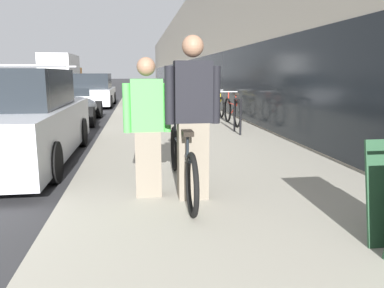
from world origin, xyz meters
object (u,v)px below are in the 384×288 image
at_px(moving_truck, 62,73).
at_px(parked_sedan_far, 94,92).
at_px(vintage_roadster_curbside, 68,108).
at_px(person_rider, 193,119).
at_px(parked_sedan_curbside, 21,121).
at_px(cruiser_bike_middle, 218,105).
at_px(tandem_bicycle, 181,161).
at_px(person_bystander, 147,128).
at_px(bike_rack_hoop, 238,112).
at_px(cruiser_bike_nearest, 232,111).

bearing_deg(moving_truck, parked_sedan_far, -74.17).
distance_m(parked_sedan_far, moving_truck, 15.37).
relative_size(vintage_roadster_curbside, parked_sedan_far, 0.93).
relative_size(person_rider, parked_sedan_curbside, 0.39).
relative_size(person_rider, cruiser_bike_middle, 1.09).
bearing_deg(tandem_bicycle, parked_sedan_curbside, 137.54).
xyz_separation_m(person_bystander, bike_rack_hoop, (2.26, 4.39, -0.29)).
height_order(cruiser_bike_nearest, moving_truck, moving_truck).
xyz_separation_m(tandem_bicycle, cruiser_bike_middle, (2.17, 7.91, 0.01)).
bearing_deg(person_bystander, tandem_bicycle, 21.43).
bearing_deg(parked_sedan_curbside, cruiser_bike_middle, 50.11).
relative_size(tandem_bicycle, person_bystander, 1.56).
height_order(person_rider, bike_rack_hoop, person_rider).
bearing_deg(person_rider, parked_sedan_curbside, 134.89).
height_order(bike_rack_hoop, parked_sedan_curbside, parked_sedan_curbside).
height_order(person_rider, parked_sedan_curbside, person_rider).
xyz_separation_m(person_bystander, vintage_roadster_curbside, (-2.27, 7.90, -0.46)).
relative_size(tandem_bicycle, parked_sedan_curbside, 0.53).
distance_m(person_bystander, bike_rack_hoop, 4.95).
relative_size(person_bystander, parked_sedan_curbside, 0.34).
bearing_deg(vintage_roadster_curbside, cruiser_bike_middle, 2.02).
bearing_deg(bike_rack_hoop, cruiser_bike_nearest, 80.51).
distance_m(bike_rack_hoop, cruiser_bike_middle, 3.70).
bearing_deg(bike_rack_hoop, parked_sedan_far, 114.61).
bearing_deg(person_rider, parked_sedan_far, 100.60).
distance_m(person_bystander, vintage_roadster_curbside, 8.23).
xyz_separation_m(tandem_bicycle, vintage_roadster_curbside, (-2.68, 7.74, -0.01)).
xyz_separation_m(tandem_bicycle, moving_truck, (-6.74, 28.61, 1.06)).
relative_size(tandem_bicycle, cruiser_bike_middle, 1.48).
bearing_deg(cruiser_bike_nearest, bike_rack_hoop, -99.49).
bearing_deg(cruiser_bike_middle, bike_rack_hoop, -94.98).
xyz_separation_m(person_bystander, cruiser_bike_nearest, (2.51, 5.89, -0.42)).
bearing_deg(cruiser_bike_nearest, person_rider, -108.34).
height_order(vintage_roadster_curbside, parked_sedan_far, parked_sedan_far).
height_order(bike_rack_hoop, cruiser_bike_middle, cruiser_bike_middle).
bearing_deg(person_rider, vintage_roadster_curbside, 109.02).
relative_size(parked_sedan_curbside, vintage_roadster_curbside, 1.15).
xyz_separation_m(tandem_bicycle, parked_sedan_curbside, (-2.52, 2.30, 0.25)).
relative_size(cruiser_bike_nearest, moving_truck, 0.25).
distance_m(cruiser_bike_nearest, moving_truck, 24.55).
bearing_deg(bike_rack_hoop, tandem_bicycle, -113.60).
relative_size(person_rider, vintage_roadster_curbside, 0.45).
xyz_separation_m(cruiser_bike_middle, moving_truck, (-8.91, 20.70, 1.05)).
bearing_deg(person_bystander, vintage_roadster_curbside, 106.04).
bearing_deg(cruiser_bike_nearest, tandem_bicycle, -110.11).
height_order(person_rider, vintage_roadster_curbside, person_rider).
bearing_deg(person_rider, moving_truck, 103.30).
bearing_deg(tandem_bicycle, person_bystander, -158.57).
distance_m(cruiser_bike_middle, parked_sedan_curbside, 7.31).
height_order(cruiser_bike_middle, parked_sedan_curbside, parked_sedan_curbside).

